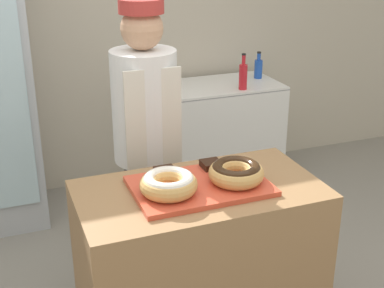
{
  "coord_description": "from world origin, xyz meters",
  "views": [
    {
      "loc": [
        -0.81,
        -2.02,
        2.01
      ],
      "look_at": [
        0.0,
        0.1,
        1.09
      ],
      "focal_mm": 50.0,
      "sensor_mm": 36.0,
      "label": 1
    }
  ],
  "objects_px": {
    "bottle_blue": "(258,68)",
    "bottle_red": "(243,76)",
    "chest_freezer": "(218,133)",
    "serving_tray": "(200,186)",
    "donut_light_glaze": "(169,183)",
    "donut_chocolate_glaze": "(236,172)",
    "baker_person": "(146,145)",
    "brownie_back_right": "(211,164)",
    "brownie_back_left": "(165,172)"
  },
  "relations": [
    {
      "from": "serving_tray",
      "to": "baker_person",
      "type": "bearing_deg",
      "value": 96.72
    },
    {
      "from": "serving_tray",
      "to": "chest_freezer",
      "type": "bearing_deg",
      "value": 63.68
    },
    {
      "from": "brownie_back_right",
      "to": "baker_person",
      "type": "bearing_deg",
      "value": 111.96
    },
    {
      "from": "serving_tray",
      "to": "donut_chocolate_glaze",
      "type": "distance_m",
      "value": 0.18
    },
    {
      "from": "baker_person",
      "to": "bottle_red",
      "type": "relative_size",
      "value": 6.05
    },
    {
      "from": "brownie_back_right",
      "to": "baker_person",
      "type": "xyz_separation_m",
      "value": [
        -0.19,
        0.47,
        -0.05
      ]
    },
    {
      "from": "serving_tray",
      "to": "chest_freezer",
      "type": "relative_size",
      "value": 0.64
    },
    {
      "from": "brownie_back_right",
      "to": "donut_light_glaze",
      "type": "bearing_deg",
      "value": -146.8
    },
    {
      "from": "brownie_back_right",
      "to": "chest_freezer",
      "type": "height_order",
      "value": "brownie_back_right"
    },
    {
      "from": "brownie_back_left",
      "to": "brownie_back_right",
      "type": "height_order",
      "value": "same"
    },
    {
      "from": "serving_tray",
      "to": "baker_person",
      "type": "height_order",
      "value": "baker_person"
    },
    {
      "from": "brownie_back_right",
      "to": "baker_person",
      "type": "distance_m",
      "value": 0.51
    },
    {
      "from": "brownie_back_left",
      "to": "baker_person",
      "type": "bearing_deg",
      "value": 84.57
    },
    {
      "from": "brownie_back_right",
      "to": "brownie_back_left",
      "type": "bearing_deg",
      "value": 180.0
    },
    {
      "from": "donut_light_glaze",
      "to": "donut_chocolate_glaze",
      "type": "bearing_deg",
      "value": 0.0
    },
    {
      "from": "brownie_back_right",
      "to": "chest_freezer",
      "type": "relative_size",
      "value": 0.1
    },
    {
      "from": "brownie_back_left",
      "to": "baker_person",
      "type": "distance_m",
      "value": 0.48
    },
    {
      "from": "bottle_red",
      "to": "baker_person",
      "type": "bearing_deg",
      "value": -138.02
    },
    {
      "from": "donut_chocolate_glaze",
      "to": "chest_freezer",
      "type": "distance_m",
      "value": 2.01
    },
    {
      "from": "brownie_back_left",
      "to": "chest_freezer",
      "type": "xyz_separation_m",
      "value": [
        0.99,
        1.62,
        -0.52
      ]
    },
    {
      "from": "serving_tray",
      "to": "chest_freezer",
      "type": "xyz_separation_m",
      "value": [
        0.87,
        1.76,
        -0.49
      ]
    },
    {
      "from": "brownie_back_right",
      "to": "bottle_blue",
      "type": "bearing_deg",
      "value": 55.97
    },
    {
      "from": "donut_light_glaze",
      "to": "brownie_back_right",
      "type": "relative_size",
      "value": 2.75
    },
    {
      "from": "baker_person",
      "to": "brownie_back_left",
      "type": "bearing_deg",
      "value": -95.43
    },
    {
      "from": "brownie_back_left",
      "to": "chest_freezer",
      "type": "relative_size",
      "value": 0.1
    },
    {
      "from": "donut_light_glaze",
      "to": "brownie_back_right",
      "type": "distance_m",
      "value": 0.34
    },
    {
      "from": "donut_chocolate_glaze",
      "to": "brownie_back_right",
      "type": "xyz_separation_m",
      "value": [
        -0.04,
        0.18,
        -0.03
      ]
    },
    {
      "from": "brownie_back_left",
      "to": "bottle_blue",
      "type": "bearing_deg",
      "value": 50.81
    },
    {
      "from": "donut_chocolate_glaze",
      "to": "brownie_back_right",
      "type": "relative_size",
      "value": 2.75
    },
    {
      "from": "donut_chocolate_glaze",
      "to": "baker_person",
      "type": "height_order",
      "value": "baker_person"
    },
    {
      "from": "baker_person",
      "to": "chest_freezer",
      "type": "relative_size",
      "value": 1.74
    },
    {
      "from": "donut_light_glaze",
      "to": "chest_freezer",
      "type": "xyz_separation_m",
      "value": [
        1.03,
        1.8,
        -0.55
      ]
    },
    {
      "from": "brownie_back_right",
      "to": "bottle_blue",
      "type": "xyz_separation_m",
      "value": [
        1.13,
        1.67,
        -0.01
      ]
    },
    {
      "from": "brownie_back_left",
      "to": "bottle_red",
      "type": "relative_size",
      "value": 0.33
    },
    {
      "from": "brownie_back_right",
      "to": "bottle_red",
      "type": "height_order",
      "value": "bottle_red"
    },
    {
      "from": "donut_chocolate_glaze",
      "to": "brownie_back_right",
      "type": "distance_m",
      "value": 0.19
    },
    {
      "from": "donut_chocolate_glaze",
      "to": "bottle_red",
      "type": "distance_m",
      "value": 1.8
    },
    {
      "from": "serving_tray",
      "to": "donut_light_glaze",
      "type": "xyz_separation_m",
      "value": [
        -0.16,
        -0.04,
        0.06
      ]
    },
    {
      "from": "donut_light_glaze",
      "to": "bottle_red",
      "type": "height_order",
      "value": "bottle_red"
    },
    {
      "from": "brownie_back_right",
      "to": "bottle_red",
      "type": "xyz_separation_m",
      "value": [
        0.86,
        1.42,
        0.01
      ]
    },
    {
      "from": "baker_person",
      "to": "chest_freezer",
      "type": "distance_m",
      "value": 1.56
    },
    {
      "from": "serving_tray",
      "to": "bottle_red",
      "type": "xyz_separation_m",
      "value": [
        0.98,
        1.56,
        0.04
      ]
    },
    {
      "from": "donut_chocolate_glaze",
      "to": "chest_freezer",
      "type": "bearing_deg",
      "value": 68.48
    },
    {
      "from": "serving_tray",
      "to": "donut_light_glaze",
      "type": "relative_size",
      "value": 2.41
    },
    {
      "from": "serving_tray",
      "to": "brownie_back_left",
      "type": "height_order",
      "value": "brownie_back_left"
    },
    {
      "from": "bottle_red",
      "to": "chest_freezer",
      "type": "bearing_deg",
      "value": 118.98
    },
    {
      "from": "brownie_back_left",
      "to": "baker_person",
      "type": "height_order",
      "value": "baker_person"
    },
    {
      "from": "donut_light_glaze",
      "to": "baker_person",
      "type": "distance_m",
      "value": 0.66
    },
    {
      "from": "bottle_blue",
      "to": "bottle_red",
      "type": "bearing_deg",
      "value": -136.26
    },
    {
      "from": "donut_chocolate_glaze",
      "to": "brownie_back_right",
      "type": "height_order",
      "value": "donut_chocolate_glaze"
    }
  ]
}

